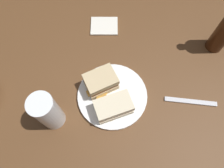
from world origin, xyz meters
TOP-DOWN VIEW (x-y plane):
  - ground_plane at (0.00, 0.00)m, footprint 6.00×6.00m
  - dining_table at (0.00, 0.00)m, footprint 1.19×0.89m
  - plate at (-0.01, 0.07)m, footprint 0.24×0.24m
  - sandwich_half_left at (0.03, 0.03)m, footprint 0.13×0.12m
  - sandwich_half_right at (-0.01, 0.12)m, footprint 0.14×0.11m
  - potato_wedge_front at (0.02, 0.09)m, footprint 0.05×0.03m
  - potato_wedge_middle at (0.02, 0.07)m, footprint 0.03×0.05m
  - potato_wedge_back at (0.01, 0.14)m, footprint 0.05×0.04m
  - potato_wedge_left_edge at (0.03, 0.05)m, footprint 0.05×0.04m
  - potato_wedge_right_edge at (0.06, 0.06)m, footprint 0.06×0.04m
  - pint_glass at (0.18, 0.16)m, footprint 0.07×0.07m
  - napkin at (0.05, -0.24)m, footprint 0.12×0.10m
  - fork at (-0.28, 0.07)m, footprint 0.18×0.02m

SIDE VIEW (x-z plane):
  - ground_plane at x=0.00m, z-range 0.00..0.00m
  - dining_table at x=0.00m, z-range 0.00..0.74m
  - fork at x=-0.28m, z-range 0.74..0.75m
  - napkin at x=0.05m, z-range 0.74..0.75m
  - plate at x=-0.01m, z-range 0.74..0.75m
  - potato_wedge_right_edge at x=0.06m, z-range 0.75..0.77m
  - potato_wedge_left_edge at x=0.03m, z-range 0.75..0.77m
  - potato_wedge_middle at x=0.02m, z-range 0.75..0.77m
  - potato_wedge_back at x=0.01m, z-range 0.75..0.77m
  - potato_wedge_front at x=0.02m, z-range 0.75..0.77m
  - sandwich_half_right at x=-0.01m, z-range 0.75..0.81m
  - sandwich_half_left at x=0.03m, z-range 0.75..0.82m
  - pint_glass at x=0.18m, z-range 0.73..0.89m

